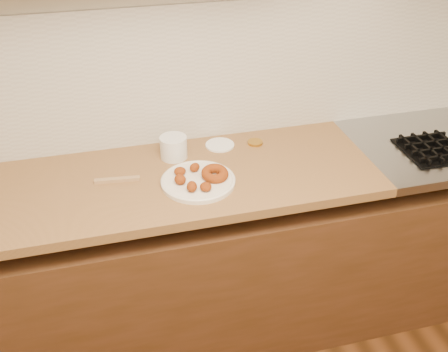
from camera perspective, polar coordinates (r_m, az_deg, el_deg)
The scene contains 11 objects.
wall_back at distance 2.26m, azimuth 0.92°, elevation 14.99°, with size 4.00×0.02×2.70m, color #C2B398.
base_cabinet at distance 2.49m, azimuth 2.64°, elevation -8.93°, with size 3.60×0.60×0.77m, color #522E1C.
butcher_block at distance 2.12m, azimuth -14.12°, elevation -1.65°, with size 2.30×0.62×0.04m, color #9A663F.
backsplash at distance 2.30m, azimuth 0.97°, elevation 11.35°, with size 3.60×0.02×0.60m, color beige.
donut_plate at distance 2.06m, azimuth -2.83°, elevation -0.59°, with size 0.29×0.29×0.02m, color white.
ring_donut at distance 2.06m, azimuth -1.02°, elevation 0.28°, with size 0.11×0.11×0.04m, color #7C2B00.
fried_dough_chunks at distance 2.03m, azimuth -3.71°, elevation -0.31°, with size 0.14×0.20×0.04m.
plastic_tub at distance 2.22m, azimuth -5.51°, elevation 3.13°, with size 0.11×0.11×0.10m, color white.
tub_lid at distance 2.32m, azimuth -0.46°, elevation 3.40°, with size 0.13×0.13×0.01m, color white.
brass_jar_lid at distance 2.34m, azimuth 3.41°, elevation 3.66°, with size 0.07×0.07×0.01m, color #B7872D.
wooden_utensil at distance 2.12m, azimuth -11.56°, elevation -0.40°, with size 0.18×0.02×0.01m, color #A27C52.
Camera 1 is at (-0.58, -0.08, 2.04)m, focal length 42.00 mm.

